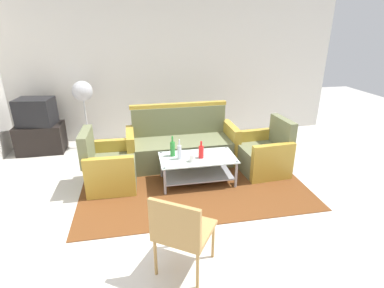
{
  "coord_description": "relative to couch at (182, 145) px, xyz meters",
  "views": [
    {
      "loc": [
        -0.84,
        -3.0,
        2.22
      ],
      "look_at": [
        -0.11,
        0.81,
        0.65
      ],
      "focal_mm": 28.02,
      "sensor_mm": 36.0,
      "label": 1
    }
  ],
  "objects": [
    {
      "name": "wicker_chair",
      "position": [
        -0.39,
        -2.41,
        0.18
      ],
      "size": [
        0.67,
        0.67,
        0.84
      ],
      "rotation": [
        0.0,
        0.0,
        -0.58
      ],
      "color": "#AD844C",
      "rests_on": "ground"
    },
    {
      "name": "coffee_table",
      "position": [
        0.12,
        -0.73,
        -0.04
      ],
      "size": [
        1.1,
        0.6,
        0.4
      ],
      "color": "silver",
      "rests_on": "rug"
    },
    {
      "name": "ground_plane",
      "position": [
        0.13,
        -1.6,
        -0.32
      ],
      "size": [
        14.0,
        14.0,
        0.0
      ],
      "primitive_type": "plane",
      "color": "beige"
    },
    {
      "name": "armchair_left",
      "position": [
        -1.15,
        -0.59,
        -0.03
      ],
      "size": [
        0.71,
        0.77,
        0.85
      ],
      "rotation": [
        0.0,
        0.0,
        -1.59
      ],
      "color": "#6B704C",
      "rests_on": "rug"
    },
    {
      "name": "armchair_right",
      "position": [
        1.23,
        -0.56,
        -0.03
      ],
      "size": [
        0.74,
        0.8,
        0.85
      ],
      "rotation": [
        0.0,
        0.0,
        1.64
      ],
      "color": "#6B704C",
      "rests_on": "rug"
    },
    {
      "name": "couch",
      "position": [
        0.0,
        0.0,
        0.0
      ],
      "size": [
        1.81,
        0.77,
        0.96
      ],
      "rotation": [
        0.0,
        0.0,
        3.16
      ],
      "color": "#6B704C",
      "rests_on": "rug"
    },
    {
      "name": "tv_stand",
      "position": [
        -2.46,
        0.95,
        -0.06
      ],
      "size": [
        0.8,
        0.5,
        0.52
      ],
      "primitive_type": "cube",
      "color": "black",
      "rests_on": "ground"
    },
    {
      "name": "television",
      "position": [
        -2.46,
        0.95,
        0.44
      ],
      "size": [
        0.66,
        0.53,
        0.48
      ],
      "rotation": [
        0.0,
        0.0,
        2.99
      ],
      "color": "black",
      "rests_on": "tv_stand"
    },
    {
      "name": "rug",
      "position": [
        0.04,
        -0.69,
        -0.31
      ],
      "size": [
        3.2,
        2.18,
        0.01
      ],
      "primitive_type": "cube",
      "color": "brown",
      "rests_on": "ground"
    },
    {
      "name": "bottle_green",
      "position": [
        -0.23,
        -0.61,
        0.21
      ],
      "size": [
        0.07,
        0.07,
        0.3
      ],
      "color": "#2D8C38",
      "rests_on": "coffee_table"
    },
    {
      "name": "bottle_red",
      "position": [
        0.16,
        -0.76,
        0.19
      ],
      "size": [
        0.07,
        0.07,
        0.25
      ],
      "color": "red",
      "rests_on": "coffee_table"
    },
    {
      "name": "bottle_clear",
      "position": [
        -0.15,
        -0.74,
        0.21
      ],
      "size": [
        0.06,
        0.06,
        0.3
      ],
      "color": "silver",
      "rests_on": "coffee_table"
    },
    {
      "name": "pedestal_fan",
      "position": [
        -1.64,
        1.0,
        0.7
      ],
      "size": [
        0.36,
        0.36,
        1.27
      ],
      "color": "#2D2D33",
      "rests_on": "ground"
    },
    {
      "name": "wall_back",
      "position": [
        0.13,
        1.46,
        1.08
      ],
      "size": [
        6.52,
        0.12,
        2.8
      ],
      "color": "silver",
      "rests_on": "ground"
    },
    {
      "name": "cup",
      "position": [
        0.01,
        -0.85,
        0.14
      ],
      "size": [
        0.08,
        0.08,
        0.1
      ],
      "primitive_type": "cylinder",
      "color": "silver",
      "rests_on": "coffee_table"
    }
  ]
}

